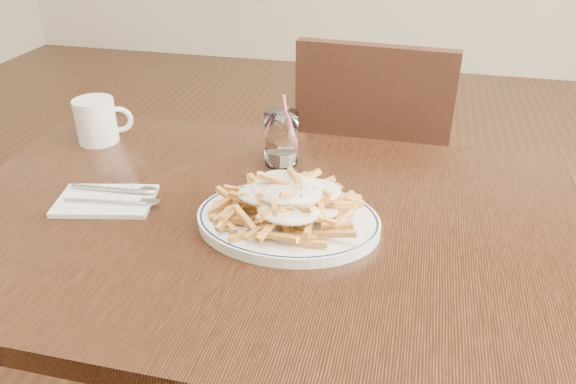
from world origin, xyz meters
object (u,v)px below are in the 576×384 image
(table, at_px, (258,250))
(water_glass, at_px, (281,141))
(chair_far, at_px, (373,167))
(fries_plate, at_px, (288,220))
(coffee_mug, at_px, (97,121))
(loaded_fries, at_px, (288,196))

(table, bearing_deg, water_glass, 92.43)
(chair_far, distance_m, water_glass, 0.58)
(water_glass, bearing_deg, fries_plate, -73.17)
(table, height_order, chair_far, chair_far)
(fries_plate, height_order, coffee_mug, coffee_mug)
(table, distance_m, loaded_fries, 0.16)
(coffee_mug, bearing_deg, loaded_fries, -26.28)
(table, relative_size, fries_plate, 3.04)
(fries_plate, xyz_separation_m, coffee_mug, (-0.52, 0.26, 0.04))
(water_glass, bearing_deg, chair_far, 70.97)
(table, xyz_separation_m, coffee_mug, (-0.46, 0.24, 0.13))
(table, height_order, water_glass, water_glass)
(chair_far, height_order, loaded_fries, chair_far)
(chair_far, height_order, water_glass, chair_far)
(table, xyz_separation_m, water_glass, (-0.01, 0.22, 0.13))
(fries_plate, relative_size, coffee_mug, 3.09)
(table, bearing_deg, chair_far, 77.46)
(loaded_fries, distance_m, water_glass, 0.26)
(chair_far, relative_size, water_glass, 5.76)
(table, distance_m, chair_far, 0.74)
(chair_far, bearing_deg, table, -102.54)
(fries_plate, bearing_deg, loaded_fries, 90.00)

